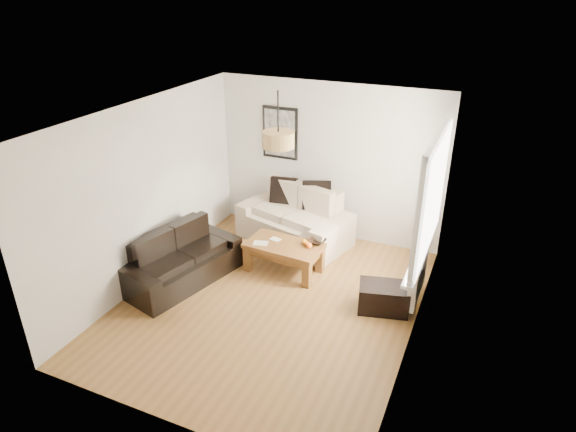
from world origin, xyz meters
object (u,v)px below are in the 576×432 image
at_px(sofa_leather, 180,258).
at_px(coffee_table, 284,257).
at_px(ottoman, 383,297).
at_px(loveseat_cream, 295,216).

relative_size(sofa_leather, coffee_table, 1.53).
xyz_separation_m(sofa_leather, coffee_table, (1.27, 0.83, -0.14)).
height_order(sofa_leather, ottoman, sofa_leather).
relative_size(loveseat_cream, sofa_leather, 1.05).
height_order(loveseat_cream, coffee_table, loveseat_cream).
height_order(loveseat_cream, ottoman, loveseat_cream).
relative_size(loveseat_cream, coffee_table, 1.60).
relative_size(coffee_table, ottoman, 1.72).
height_order(loveseat_cream, sofa_leather, loveseat_cream).
bearing_deg(loveseat_cream, sofa_leather, -104.77).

